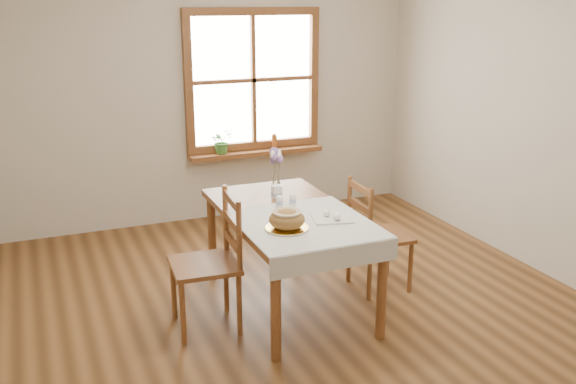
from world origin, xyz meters
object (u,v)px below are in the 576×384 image
at_px(flower_vase, 277,192).
at_px(chair_left, 204,263).
at_px(dining_table, 288,222).
at_px(bread_plate, 287,228).
at_px(chair_right, 380,234).

bearing_deg(flower_vase, chair_left, -148.36).
distance_m(dining_table, bread_plate, 0.43).
bearing_deg(chair_left, dining_table, 103.73).
bearing_deg(bread_plate, chair_right, 20.66).
bearing_deg(chair_right, chair_left, 95.61).
distance_m(chair_left, chair_right, 1.48).
bearing_deg(bread_plate, flower_vase, 73.98).
distance_m(chair_left, bread_plate, 0.65).
relative_size(chair_left, chair_right, 1.08).
xyz_separation_m(chair_left, flower_vase, (0.73, 0.45, 0.31)).
distance_m(chair_right, flower_vase, 0.90).
height_order(dining_table, chair_left, chair_left).
bearing_deg(dining_table, flower_vase, 83.45).
relative_size(chair_left, flower_vase, 9.82).
relative_size(chair_right, flower_vase, 9.10).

